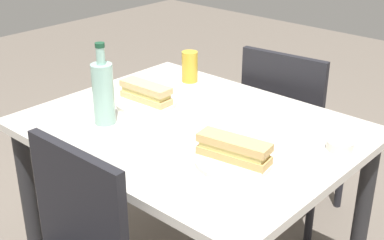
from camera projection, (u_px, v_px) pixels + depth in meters
The scene contains 12 objects.
dining_table at pixel (192, 152), 1.91m from camera, with size 1.12×0.90×0.73m.
chair_far at pixel (289, 127), 2.39m from camera, with size 0.44×0.44×0.86m.
plate_near at pixel (233, 161), 1.61m from camera, with size 0.24×0.24×0.01m, color silver.
baguette_sandwich_near at pixel (234, 149), 1.59m from camera, with size 0.24×0.11×0.07m.
knife_near at pixel (239, 150), 1.65m from camera, with size 0.18×0.01×0.01m.
plate_far at pixel (146, 102), 2.03m from camera, with size 0.24×0.24×0.01m, color silver.
baguette_sandwich_far at pixel (146, 92), 2.02m from camera, with size 0.22×0.08×0.07m.
knife_far at pixel (154, 95), 2.07m from camera, with size 0.18×0.02×0.01m.
water_bottle at pixel (103, 92), 1.83m from camera, with size 0.08×0.08×0.29m.
beer_glass at pixel (190, 67), 2.24m from camera, with size 0.07×0.07×0.13m, color gold.
olive_bowl at pixel (340, 145), 1.69m from camera, with size 0.09×0.09×0.03m, color silver.
paper_napkin at pixel (271, 126), 1.85m from camera, with size 0.14×0.14×0.00m, color white.
Camera 1 is at (1.13, -1.25, 1.52)m, focal length 49.45 mm.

